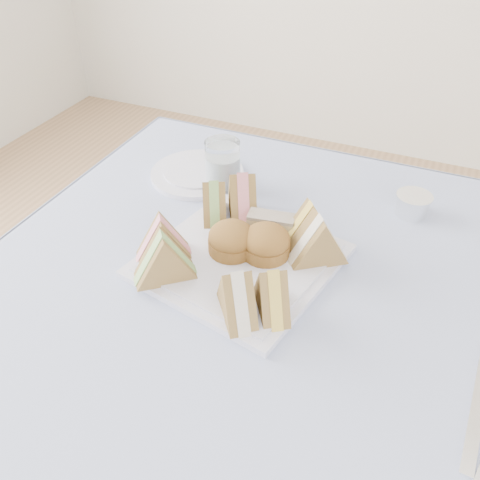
% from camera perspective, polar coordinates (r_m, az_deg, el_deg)
% --- Properties ---
extents(table, '(0.90, 0.90, 0.74)m').
position_cam_1_polar(table, '(1.09, 3.21, -21.06)').
color(table, brown).
rests_on(table, floor).
extents(tablecloth, '(1.02, 1.02, 0.01)m').
position_cam_1_polar(tablecloth, '(0.79, 4.15, -7.12)').
color(tablecloth, '#A1B0DB').
rests_on(tablecloth, table).
extents(serving_plate, '(0.34, 0.34, 0.01)m').
position_cam_1_polar(serving_plate, '(0.85, -0.00, -2.33)').
color(serving_plate, silver).
rests_on(serving_plate, tablecloth).
extents(sandwich_fl_a, '(0.10, 0.09, 0.08)m').
position_cam_1_polar(sandwich_fl_a, '(0.84, -8.72, 0.32)').
color(sandwich_fl_a, olive).
rests_on(sandwich_fl_a, serving_plate).
extents(sandwich_fl_b, '(0.11, 0.10, 0.09)m').
position_cam_1_polar(sandwich_fl_b, '(0.79, -8.55, -1.75)').
color(sandwich_fl_b, olive).
rests_on(sandwich_fl_b, serving_plate).
extents(sandwich_fr_a, '(0.08, 0.09, 0.08)m').
position_cam_1_polar(sandwich_fr_a, '(0.74, 3.64, -5.65)').
color(sandwich_fr_a, olive).
rests_on(sandwich_fr_a, serving_plate).
extents(sandwich_fr_b, '(0.09, 0.10, 0.08)m').
position_cam_1_polar(sandwich_fr_b, '(0.73, -0.34, -6.01)').
color(sandwich_fr_b, olive).
rests_on(sandwich_fr_b, serving_plate).
extents(sandwich_bl_a, '(0.08, 0.10, 0.08)m').
position_cam_1_polar(sandwich_bl_a, '(0.92, -2.91, 4.58)').
color(sandwich_bl_a, olive).
rests_on(sandwich_bl_a, serving_plate).
extents(sandwich_bl_b, '(0.09, 0.11, 0.09)m').
position_cam_1_polar(sandwich_bl_b, '(0.92, 0.27, 5.17)').
color(sandwich_bl_b, olive).
rests_on(sandwich_bl_b, serving_plate).
extents(sandwich_br_a, '(0.11, 0.10, 0.09)m').
position_cam_1_polar(sandwich_br_a, '(0.83, 8.81, 0.13)').
color(sandwich_br_a, olive).
rests_on(sandwich_br_a, serving_plate).
extents(sandwich_br_b, '(0.10, 0.09, 0.08)m').
position_cam_1_polar(sandwich_br_b, '(0.87, 7.81, 1.99)').
color(sandwich_br_b, olive).
rests_on(sandwich_br_b, serving_plate).
extents(scone_left, '(0.09, 0.09, 0.05)m').
position_cam_1_polar(scone_left, '(0.84, -0.94, 0.08)').
color(scone_left, brown).
rests_on(scone_left, serving_plate).
extents(scone_right, '(0.08, 0.08, 0.05)m').
position_cam_1_polar(scone_right, '(0.84, 2.95, -0.28)').
color(scone_right, brown).
rests_on(scone_right, serving_plate).
extents(pastry_slice, '(0.09, 0.04, 0.04)m').
position_cam_1_polar(pastry_slice, '(0.89, 3.53, 1.78)').
color(pastry_slice, tan).
rests_on(pastry_slice, serving_plate).
extents(side_plate, '(0.24, 0.24, 0.01)m').
position_cam_1_polar(side_plate, '(1.09, -4.81, 7.42)').
color(side_plate, silver).
rests_on(side_plate, tablecloth).
extents(water_glass, '(0.08, 0.08, 0.10)m').
position_cam_1_polar(water_glass, '(1.02, -1.96, 8.36)').
color(water_glass, white).
rests_on(water_glass, tablecloth).
extents(tea_strainer, '(0.08, 0.08, 0.04)m').
position_cam_1_polar(tea_strainer, '(1.01, 18.79, 3.68)').
color(tea_strainer, white).
rests_on(tea_strainer, tablecloth).
extents(knife, '(0.03, 0.20, 0.00)m').
position_cam_1_polar(knife, '(0.73, 25.12, -16.50)').
color(knife, white).
rests_on(knife, tablecloth).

